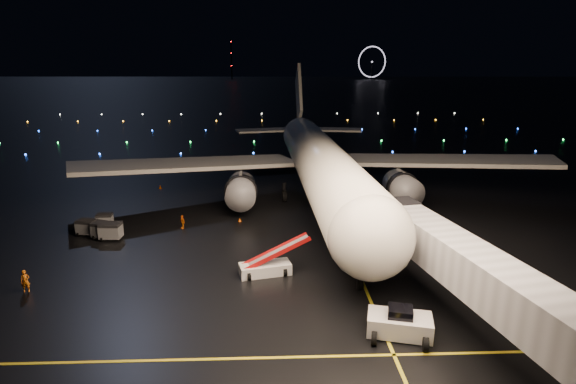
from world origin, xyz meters
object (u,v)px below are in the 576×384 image
baggage_cart_1 (87,227)px  baggage_cart_2 (103,230)px  baggage_cart_0 (111,231)px  airliner (316,131)px  pushback_tug (400,321)px  baggage_cart_3 (105,220)px  crew_c (182,222)px  belt_loader (265,257)px  crew_a (25,281)px

baggage_cart_1 → baggage_cart_2: (2.18, -1.17, 0.04)m
baggage_cart_2 → baggage_cart_0: bearing=-1.2°
airliner → baggage_cart_0: size_ratio=30.21×
pushback_tug → baggage_cart_1: size_ratio=2.16×
baggage_cart_2 → baggage_cart_3: 4.14m
airliner → crew_c: size_ratio=40.83×
crew_c → baggage_cart_1: size_ratio=0.80×
airliner → baggage_cart_2: 30.82m
pushback_tug → baggage_cart_3: bearing=154.8°
crew_c → baggage_cart_3: 9.38m
airliner → belt_loader: (-7.05, -25.70, -7.80)m
baggage_cart_0 → baggage_cart_2: (-0.96, 0.36, -0.03)m
belt_loader → baggage_cart_0: belt_loader is taller
airliner → baggage_cart_2: bearing=-148.9°
airliner → crew_a: 39.93m
baggage_cart_3 → pushback_tug: bearing=-45.2°
pushback_tug → baggage_cart_3: 36.92m
pushback_tug → crew_c: pushback_tug is taller
crew_a → baggage_cart_2: (2.05, 12.14, -0.06)m
belt_loader → airliner: bearing=61.9°
belt_loader → baggage_cart_0: 19.22m
pushback_tug → baggage_cart_2: 33.54m
airliner → baggage_cart_0: bearing=-147.3°
crew_c → baggage_cart_2: (-8.08, -2.77, 0.09)m
belt_loader → crew_a: (-19.86, -2.56, -0.67)m
belt_loader → baggage_cart_0: bearing=138.5°
crew_a → baggage_cart_0: bearing=60.6°
baggage_cart_0 → baggage_cart_2: baggage_cart_0 is taller
pushback_tug → crew_c: 29.42m
crew_c → baggage_cart_1: bearing=-120.6°
baggage_cart_0 → belt_loader: bearing=-25.8°
airliner → crew_a: size_ratio=34.43×
airliner → baggage_cart_1: bearing=-152.9°
baggage_cart_1 → baggage_cart_2: bearing=-14.9°
baggage_cart_0 → baggage_cart_2: size_ratio=1.03×
belt_loader → baggage_cart_0: size_ratio=3.06×
crew_a → baggage_cart_0: 12.16m
airliner → crew_a: airliner is taller
baggage_cart_0 → baggage_cart_3: 4.84m
baggage_cart_1 → baggage_cart_2: 2.48m
airliner → pushback_tug: airliner is taller
crew_c → baggage_cart_2: size_ratio=0.76×
airliner → belt_loader: 27.77m
baggage_cart_0 → baggage_cart_2: 1.03m
pushback_tug → belt_loader: (-9.46, 9.95, 0.59)m
pushback_tug → baggage_cart_0: (-26.31, 19.17, -0.11)m
belt_loader → pushback_tug: bearing=-59.2°
pushback_tug → baggage_cart_1: 36.00m
baggage_cart_0 → crew_a: bearing=-101.5°
crew_a → baggage_cart_3: 16.12m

